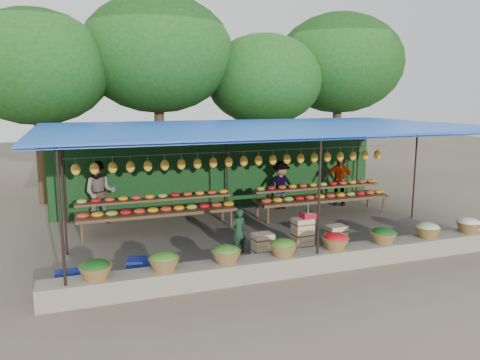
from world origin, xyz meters
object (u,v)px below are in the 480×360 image
object	(u,v)px
weighing_scale	(308,214)
blue_crate_back	(68,278)
vendor_seated	(239,231)
blue_crate_front	(142,267)
crate_counter	(301,238)

from	to	relation	value
weighing_scale	blue_crate_back	world-z (taller)	weighing_scale
weighing_scale	vendor_seated	size ratio (longest dim) A/B	0.34
blue_crate_front	blue_crate_back	world-z (taller)	blue_crate_front
weighing_scale	blue_crate_front	distance (m)	3.94
weighing_scale	vendor_seated	distance (m)	1.66
crate_counter	blue_crate_back	size ratio (longest dim) A/B	5.17
weighing_scale	vendor_seated	xyz separation A→B (m)	(-1.59, 0.32, -0.33)
blue_crate_back	crate_counter	bearing A→B (deg)	2.34
blue_crate_front	blue_crate_back	xyz separation A→B (m)	(-1.41, -0.04, -0.03)
vendor_seated	blue_crate_front	bearing A→B (deg)	0.23
crate_counter	vendor_seated	bearing A→B (deg)	167.25
vendor_seated	blue_crate_front	xyz separation A→B (m)	(-2.28, -0.58, -0.35)
crate_counter	blue_crate_back	xyz separation A→B (m)	(-5.12, -0.30, -0.17)
crate_counter	vendor_seated	size ratio (longest dim) A/B	2.27
weighing_scale	blue_crate_back	distance (m)	5.33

